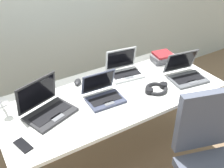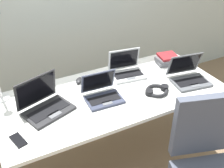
% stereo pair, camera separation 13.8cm
% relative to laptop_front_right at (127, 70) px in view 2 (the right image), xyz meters
% --- Properties ---
extents(ground_plane, '(12.00, 12.00, 0.00)m').
position_rel_laptop_front_right_xyz_m(ground_plane, '(-0.24, -0.19, -0.78)').
color(ground_plane, '#7A6047').
extents(desk, '(1.80, 0.80, 0.74)m').
position_rel_laptop_front_right_xyz_m(desk, '(-0.24, -0.19, -0.10)').
color(desk, white).
rests_on(desk, ground_plane).
extents(laptop_front_right, '(0.31, 0.26, 0.22)m').
position_rel_laptop_front_right_xyz_m(laptop_front_right, '(0.00, 0.00, 0.00)').
color(laptop_front_right, '#B7BABC').
rests_on(laptop_front_right, desk).
extents(laptop_front_left, '(0.40, 0.36, 0.25)m').
position_rel_laptop_front_right_xyz_m(laptop_front_left, '(-0.78, -0.17, 0.01)').
color(laptop_front_left, '#232326').
rests_on(laptop_front_left, desk).
extents(laptop_mid_desk, '(0.29, 0.26, 0.20)m').
position_rel_laptop_front_right_xyz_m(laptop_mid_desk, '(-0.35, -0.23, -0.00)').
color(laptop_mid_desk, '#33384C').
rests_on(laptop_mid_desk, desk).
extents(laptop_far_corner, '(0.34, 0.31, 0.22)m').
position_rel_laptop_front_right_xyz_m(laptop_far_corner, '(0.41, -0.33, 0.00)').
color(laptop_far_corner, '#515459').
rests_on(laptop_far_corner, desk).
extents(computer_mouse, '(0.10, 0.11, 0.03)m').
position_rel_laptop_front_right_xyz_m(computer_mouse, '(-0.42, 0.07, -0.03)').
color(computer_mouse, black).
rests_on(computer_mouse, desk).
extents(cell_phone, '(0.10, 0.15, 0.01)m').
position_rel_laptop_front_right_xyz_m(cell_phone, '(-1.02, -0.40, -0.04)').
color(cell_phone, black).
rests_on(cell_phone, desk).
extents(headphones, '(0.21, 0.18, 0.04)m').
position_rel_laptop_front_right_xyz_m(headphones, '(0.08, -0.35, -0.03)').
color(headphones, black).
rests_on(headphones, desk).
extents(book_stack, '(0.22, 0.18, 0.08)m').
position_rel_laptop_front_right_xyz_m(book_stack, '(0.44, 0.01, -0.00)').
color(book_stack, '#4C4C51').
rests_on(book_stack, desk).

